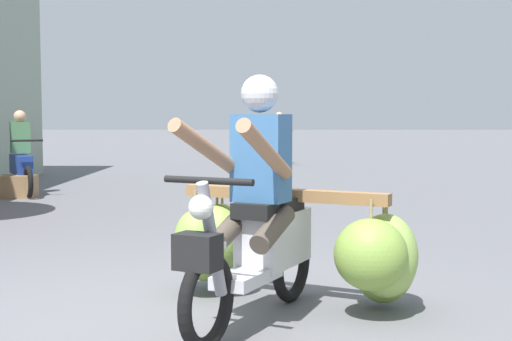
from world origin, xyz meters
The scene contains 5 objects.
ground_plane centered at (0.00, 0.00, 0.00)m, with size 120.00×120.00×0.00m, color slate.
motorbike_main_loaded centered at (0.65, 0.45, 0.48)m, with size 1.84×1.96×1.58m.
motorbike_distant_ahead_left centered at (0.90, 14.88, 0.57)m, with size 0.52×1.61×1.40m.
motorbike_distant_ahead_right centered at (-3.52, 7.50, 0.57)m, with size 0.88×1.47×1.40m.
produce_crate centered at (-3.44, 7.07, 0.18)m, with size 0.56×0.40×0.36m, color olive.
Camera 1 is at (0.51, -4.45, 1.33)m, focal length 51.02 mm.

